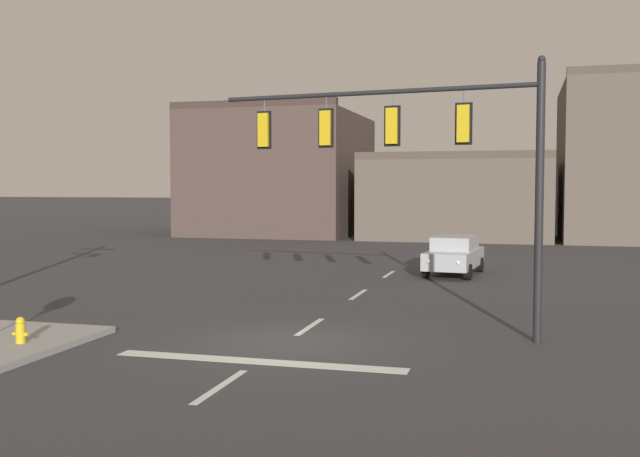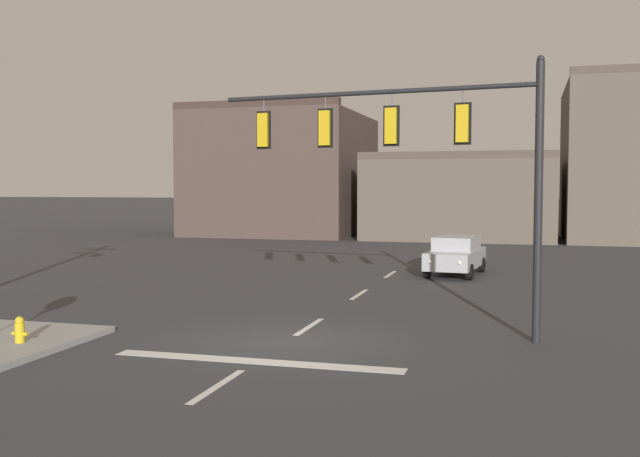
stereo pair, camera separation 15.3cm
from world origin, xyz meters
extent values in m
plane|color=#353538|center=(0.00, 0.00, 0.00)|extent=(400.00, 400.00, 0.00)
cube|color=silver|center=(0.00, -2.00, 0.00)|extent=(6.40, 0.50, 0.01)
cube|color=silver|center=(0.00, -4.00, 0.00)|extent=(0.16, 2.40, 0.01)
cube|color=silver|center=(0.00, 2.00, 0.00)|extent=(0.16, 2.40, 0.01)
cube|color=silver|center=(0.00, 8.00, 0.00)|extent=(0.16, 2.40, 0.01)
cube|color=silver|center=(0.00, 14.00, 0.00)|extent=(0.16, 2.40, 0.01)
cylinder|color=black|center=(5.73, 1.57, 3.30)|extent=(0.20, 0.20, 6.59)
cylinder|color=black|center=(1.63, 2.06, 6.07)|extent=(8.21, 1.10, 0.12)
sphere|color=black|center=(5.73, 1.57, 6.64)|extent=(0.18, 0.18, 0.18)
cylinder|color=#56565B|center=(3.95, 1.78, 5.83)|extent=(0.03, 0.03, 0.35)
cube|color=gold|center=(3.95, 1.78, 5.21)|extent=(0.33, 0.27, 0.90)
sphere|color=red|center=(3.96, 1.91, 5.49)|extent=(0.20, 0.20, 0.20)
sphere|color=#2D2314|center=(3.96, 1.91, 5.21)|extent=(0.20, 0.20, 0.20)
sphere|color=black|center=(3.96, 1.91, 4.93)|extent=(0.20, 0.20, 0.20)
cube|color=black|center=(3.94, 1.76, 5.21)|extent=(0.42, 0.08, 1.02)
cylinder|color=#56565B|center=(2.16, 2.00, 5.83)|extent=(0.03, 0.03, 0.35)
cube|color=gold|center=(2.16, 2.00, 5.21)|extent=(0.33, 0.27, 0.90)
sphere|color=red|center=(2.18, 2.12, 5.49)|extent=(0.20, 0.20, 0.20)
sphere|color=#2D2314|center=(2.18, 2.12, 5.21)|extent=(0.20, 0.20, 0.20)
sphere|color=black|center=(2.18, 2.12, 4.93)|extent=(0.20, 0.20, 0.20)
cube|color=black|center=(2.16, 1.98, 5.21)|extent=(0.42, 0.08, 1.02)
cylinder|color=#56565B|center=(0.38, 2.21, 5.83)|extent=(0.03, 0.03, 0.35)
cube|color=gold|center=(0.38, 2.21, 5.21)|extent=(0.33, 0.27, 0.90)
sphere|color=red|center=(0.40, 2.34, 5.49)|extent=(0.20, 0.20, 0.20)
sphere|color=#2D2314|center=(0.40, 2.34, 5.21)|extent=(0.20, 0.20, 0.20)
sphere|color=black|center=(0.40, 2.34, 4.93)|extent=(0.20, 0.20, 0.20)
cube|color=black|center=(0.38, 2.19, 5.21)|extent=(0.42, 0.08, 1.02)
cylinder|color=#56565B|center=(-1.40, 2.42, 5.83)|extent=(0.03, 0.03, 0.35)
cube|color=gold|center=(-1.40, 2.42, 5.21)|extent=(0.33, 0.27, 0.90)
sphere|color=red|center=(-1.38, 2.55, 5.49)|extent=(0.20, 0.20, 0.20)
sphere|color=#2D2314|center=(-1.38, 2.55, 5.21)|extent=(0.20, 0.20, 0.20)
sphere|color=black|center=(-1.38, 2.55, 4.93)|extent=(0.20, 0.20, 0.20)
cube|color=black|center=(-1.40, 2.40, 5.21)|extent=(0.42, 0.08, 1.02)
cube|color=#9EA0A5|center=(2.66, 14.46, 0.70)|extent=(2.25, 4.56, 0.70)
cube|color=#9EA0A5|center=(2.68, 14.61, 1.33)|extent=(1.85, 2.62, 0.56)
cube|color=#2D3842|center=(2.60, 13.85, 1.31)|extent=(1.54, 0.41, 0.47)
cube|color=#2D3842|center=(2.80, 15.77, 1.31)|extent=(1.53, 0.38, 0.46)
cylinder|color=black|center=(3.36, 12.93, 0.32)|extent=(0.29, 0.66, 0.64)
cylinder|color=black|center=(1.67, 13.10, 0.32)|extent=(0.29, 0.66, 0.64)
cylinder|color=black|center=(3.66, 15.81, 0.32)|extent=(0.29, 0.66, 0.64)
cylinder|color=black|center=(1.97, 15.99, 0.32)|extent=(0.29, 0.66, 0.64)
sphere|color=silver|center=(3.01, 12.23, 0.75)|extent=(0.16, 0.16, 0.16)
sphere|color=silver|center=(1.86, 12.35, 0.75)|extent=(0.16, 0.16, 0.16)
cube|color=maroon|center=(2.89, 16.63, 0.78)|extent=(1.36, 0.18, 0.12)
cylinder|color=gold|center=(-5.57, -2.34, 0.33)|extent=(0.22, 0.22, 0.55)
cylinder|color=gold|center=(-5.57, -2.34, 0.05)|extent=(0.30, 0.30, 0.10)
sphere|color=gold|center=(-5.57, -2.34, 0.65)|extent=(0.20, 0.20, 0.20)
cylinder|color=gold|center=(-5.72, -2.34, 0.35)|extent=(0.10, 0.08, 0.08)
cylinder|color=gold|center=(-5.42, -2.34, 0.35)|extent=(0.10, 0.08, 0.08)
cube|color=#473833|center=(-12.89, 38.61, 4.59)|extent=(12.26, 13.59, 9.19)
cube|color=#3A2B26|center=(-12.89, 32.12, 9.44)|extent=(12.26, 0.60, 0.50)
cube|color=brown|center=(0.96, 36.37, 2.73)|extent=(12.87, 9.11, 5.47)
cube|color=#493F35|center=(0.96, 32.12, 5.72)|extent=(12.87, 0.60, 0.50)
cube|color=brown|center=(11.92, 37.99, 5.28)|extent=(7.96, 12.35, 10.57)
cube|color=#493F35|center=(11.92, 32.12, 10.82)|extent=(7.96, 0.60, 0.50)
camera|label=1|loc=(5.31, -16.46, 3.70)|focal=41.36mm
camera|label=2|loc=(5.46, -16.42, 3.70)|focal=41.36mm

